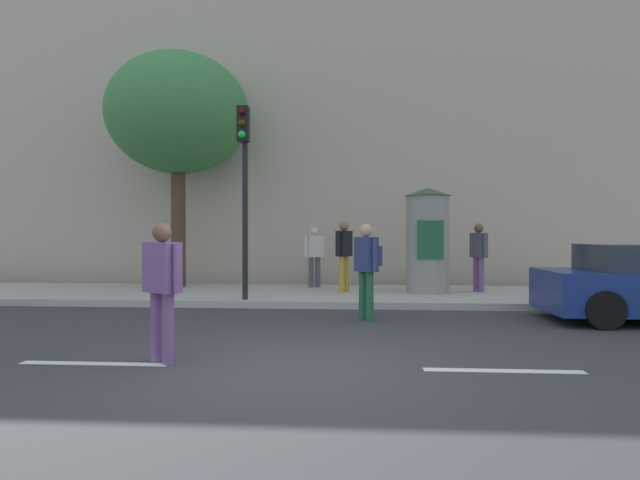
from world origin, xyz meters
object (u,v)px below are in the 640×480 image
object	(u,v)px
poster_column	(428,239)
pedestrian_near_pole	(479,252)
pedestrian_in_red_top	(162,280)
pedestrian_in_light_jacket	(314,253)
traffic_light	(244,170)
pedestrian_with_bag	(367,262)
street_tree	(178,115)
pedestrian_with_backpack	(344,250)

from	to	relation	value
poster_column	pedestrian_near_pole	xyz separation A→B (m)	(1.27, 0.24, -0.31)
pedestrian_in_red_top	pedestrian_in_light_jacket	distance (m)	8.16
poster_column	traffic_light	bearing A→B (deg)	-156.10
traffic_light	pedestrian_with_bag	xyz separation A→B (m)	(2.61, -1.67, -1.89)
traffic_light	pedestrian_with_bag	distance (m)	3.63
pedestrian_in_red_top	pedestrian_near_pole	distance (m)	8.93
street_tree	pedestrian_near_pole	size ratio (longest dim) A/B	3.73
traffic_light	poster_column	size ratio (longest dim) A/B	1.62
pedestrian_in_red_top	poster_column	bearing A→B (deg)	60.05
street_tree	pedestrian_in_red_top	xyz separation A→B (m)	(2.50, -7.92, -3.79)
pedestrian_in_light_jacket	pedestrian_with_backpack	xyz separation A→B (m)	(0.82, -1.17, 0.09)
street_tree	pedestrian_in_red_top	world-z (taller)	street_tree
pedestrian_in_red_top	traffic_light	bearing A→B (deg)	91.21
pedestrian_with_backpack	pedestrian_in_light_jacket	bearing A→B (deg)	125.19
street_tree	traffic_light	bearing A→B (deg)	-49.35
traffic_light	pedestrian_in_light_jacket	bearing A→B (deg)	66.52
street_tree	pedestrian_in_light_jacket	bearing A→B (deg)	2.36
pedestrian_in_light_jacket	pedestrian_with_backpack	world-z (taller)	pedestrian_with_backpack
pedestrian_in_red_top	pedestrian_with_backpack	bearing A→B (deg)	73.92
poster_column	street_tree	distance (m)	7.38
pedestrian_with_bag	pedestrian_in_light_jacket	size ratio (longest dim) A/B	1.09
pedestrian_in_light_jacket	pedestrian_in_red_top	bearing A→B (deg)	-98.22
street_tree	pedestrian_in_light_jacket	xyz separation A→B (m)	(3.66, 0.15, -3.71)
street_tree	pedestrian_with_backpack	distance (m)	5.85
traffic_light	pedestrian_in_red_top	world-z (taller)	traffic_light
poster_column	pedestrian_in_red_top	bearing A→B (deg)	-119.95
pedestrian_with_bag	pedestrian_in_red_top	bearing A→B (deg)	-125.79
pedestrian_in_red_top	pedestrian_near_pole	xyz separation A→B (m)	(5.28, 7.20, 0.13)
pedestrian_in_red_top	pedestrian_near_pole	bearing A→B (deg)	53.74
pedestrian_in_light_jacket	pedestrian_near_pole	xyz separation A→B (m)	(4.12, -0.87, 0.05)
traffic_light	pedestrian_with_backpack	distance (m)	3.27
pedestrian_in_red_top	pedestrian_with_backpack	distance (m)	7.19
poster_column	pedestrian_with_backpack	size ratio (longest dim) A/B	1.46
traffic_light	pedestrian_with_bag	bearing A→B (deg)	-32.52
pedestrian_in_red_top	pedestrian_with_backpack	size ratio (longest dim) A/B	0.97
pedestrian_in_red_top	pedestrian_with_backpack	xyz separation A→B (m)	(1.99, 6.91, 0.18)
street_tree	pedestrian_near_pole	distance (m)	8.63
pedestrian_in_light_jacket	pedestrian_near_pole	bearing A→B (deg)	-11.94
street_tree	pedestrian_near_pole	xyz separation A→B (m)	(7.78, -0.72, -3.65)
poster_column	pedestrian_with_backpack	distance (m)	2.04
pedestrian_with_bag	pedestrian_near_pole	bearing A→B (deg)	53.31
traffic_light	pedestrian_in_light_jacket	world-z (taller)	traffic_light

